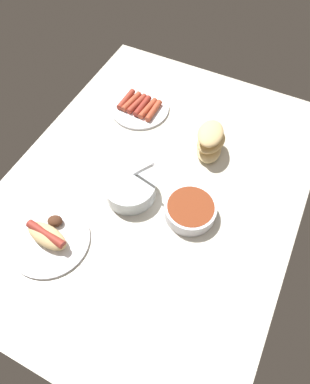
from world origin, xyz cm
name	(u,v)px	position (x,y,z in cm)	size (l,w,h in cm)	color
ground_plane	(154,187)	(0.00, 0.00, -1.50)	(120.00, 90.00, 3.00)	beige
bowl_chili	(190,210)	(-4.84, -14.30, 2.58)	(15.41, 15.41, 4.69)	white
bowl_coleslaw	(130,188)	(-6.41, 5.18, 3.29)	(15.91, 15.91, 15.70)	silver
plate_hotdog_assembled	(49,237)	(-30.47, 18.39, 1.80)	(23.25, 23.25, 5.61)	white
bread_stack	(210,142)	(20.05, -10.58, 5.40)	(13.47, 10.38, 10.80)	#E5C689
plate_sausages	(140,107)	(28.06, 19.91, 1.10)	(21.65, 21.65, 3.17)	white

